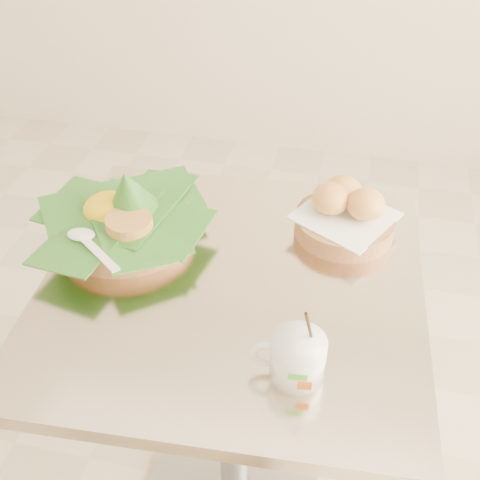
% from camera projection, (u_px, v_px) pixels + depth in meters
% --- Properties ---
extents(floor, '(3.60, 3.60, 0.00)m').
position_uv_depth(floor, '(167.00, 475.00, 1.62)').
color(floor, beige).
rests_on(floor, ground).
extents(cafe_table, '(0.74, 0.74, 0.75)m').
position_uv_depth(cafe_table, '(233.00, 358.00, 1.26)').
color(cafe_table, gray).
rests_on(cafe_table, floor).
extents(rice_basket, '(0.34, 0.34, 0.17)m').
position_uv_depth(rice_basket, '(124.00, 217.00, 1.20)').
color(rice_basket, '#A57046').
rests_on(rice_basket, cafe_table).
extents(bread_basket, '(0.23, 0.23, 0.10)m').
position_uv_depth(bread_basket, '(345.00, 214.00, 1.21)').
color(bread_basket, '#A57046').
rests_on(bread_basket, cafe_table).
extents(coffee_mug, '(0.12, 0.09, 0.15)m').
position_uv_depth(coffee_mug, '(296.00, 356.00, 0.92)').
color(coffee_mug, white).
rests_on(coffee_mug, cafe_table).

